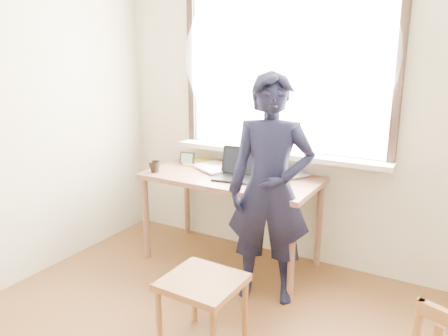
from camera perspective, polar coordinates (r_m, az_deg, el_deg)
The scene contains 12 objects.
room_shell at distance 1.98m, azimuth -7.49°, elevation 11.79°, with size 3.52×4.02×2.61m.
desk at distance 3.59m, azimuth 0.94°, elevation -2.20°, with size 1.42×0.71×0.76m.
laptop at distance 3.48m, azimuth 2.00°, elevation -0.42°, with size 0.38×0.32×0.24m.
mug_white at distance 3.79m, azimuth 1.29°, elevation 0.74°, with size 0.12×0.12×0.10m, color white.
mug_dark at distance 3.69m, azimuth -9.05°, elevation 0.13°, with size 0.10×0.10×0.10m, color black.
mouse at distance 3.28m, azimuth 7.35°, elevation -2.25°, with size 0.09×0.06×0.03m, color black.
desk_clutter at distance 3.91m, azimuth -3.67°, elevation 0.70°, with size 0.41×0.44×0.04m.
book_a at distance 3.93m, azimuth -1.62°, elevation 0.72°, with size 0.22×0.29×0.03m, color white.
book_b at distance 3.64m, azimuth 7.62°, elevation -0.60°, with size 0.20×0.27×0.02m, color white.
picture_frame at distance 3.89m, azimuth -4.81°, elevation 1.15°, with size 0.14×0.04×0.11m.
work_chair at distance 2.68m, azimuth -2.80°, elevation -15.60°, with size 0.45×0.43×0.45m.
person at distance 3.05m, azimuth 6.04°, elevation -2.90°, with size 0.59×0.39×1.62m, color black.
Camera 1 is at (1.18, -1.37, 1.74)m, focal length 35.00 mm.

